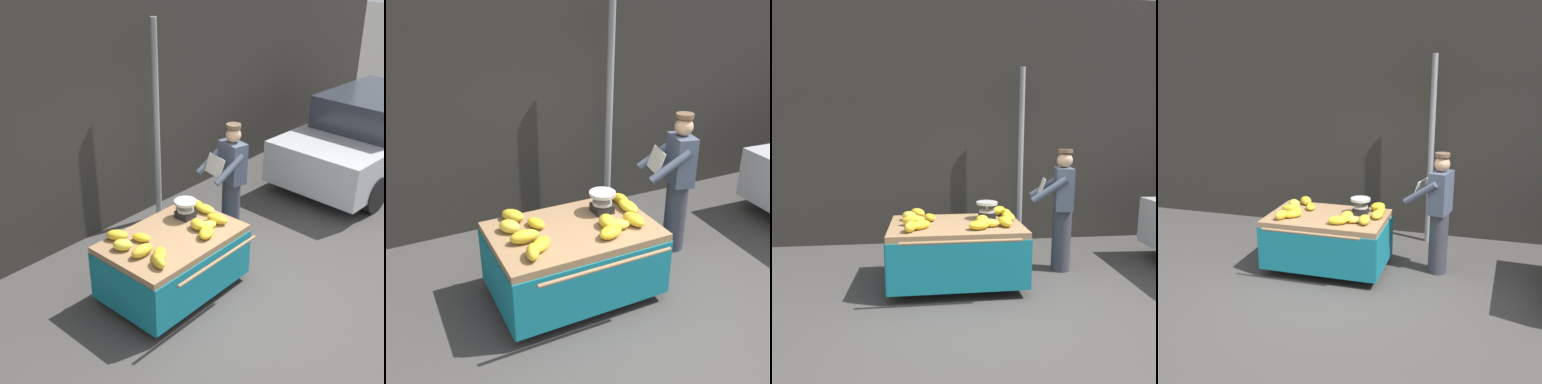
{
  "view_description": "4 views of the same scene",
  "coord_description": "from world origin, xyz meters",
  "views": [
    {
      "loc": [
        -4.22,
        -2.9,
        3.99
      ],
      "look_at": [
        0.06,
        0.94,
        1.15
      ],
      "focal_mm": 49.2,
      "sensor_mm": 36.0,
      "label": 1
    },
    {
      "loc": [
        -2.11,
        -2.74,
        3.01
      ],
      "look_at": [
        -0.34,
        0.88,
        1.15
      ],
      "focal_mm": 42.27,
      "sensor_mm": 36.0,
      "label": 2
    },
    {
      "loc": [
        -0.79,
        -3.36,
        1.87
      ],
      "look_at": [
        -0.31,
        0.94,
        1.18
      ],
      "focal_mm": 31.92,
      "sensor_mm": 36.0,
      "label": 3
    },
    {
      "loc": [
        1.66,
        -5.24,
        2.92
      ],
      "look_at": [
        -0.14,
        0.95,
        1.13
      ],
      "focal_mm": 44.92,
      "sensor_mm": 36.0,
      "label": 4
    }
  ],
  "objects": [
    {
      "name": "banana_bunch_1",
      "position": [
        0.28,
        1.08,
        0.86
      ],
      "size": [
        0.14,
        0.24,
        0.11
      ],
      "primitive_type": "ellipsoid",
      "rotation": [
        0.0,
        0.0,
        0.1
      ],
      "color": "gold",
      "rests_on": "banana_cart"
    },
    {
      "name": "street_pole",
      "position": [
        0.8,
        2.29,
        1.5
      ],
      "size": [
        0.09,
        0.09,
        3.0
      ],
      "primitive_type": "cylinder",
      "color": "gray",
      "rests_on": "ground"
    },
    {
      "name": "banana_bunch_7",
      "position": [
        -0.95,
        0.76,
        0.86
      ],
      "size": [
        0.29,
        0.15,
        0.13
      ],
      "primitive_type": "ellipsoid",
      "rotation": [
        0.0,
        0.0,
        1.54
      ],
      "color": "gold",
      "rests_on": "banana_cart"
    },
    {
      "name": "ground_plane",
      "position": [
        0.0,
        0.0,
        0.0
      ],
      "size": [
        60.0,
        60.0,
        0.0
      ],
      "primitive_type": "plane",
      "color": "#423F3D"
    },
    {
      "name": "banana_bunch_3",
      "position": [
        -0.18,
        0.5,
        0.86
      ],
      "size": [
        0.31,
        0.25,
        0.11
      ],
      "primitive_type": "ellipsoid",
      "rotation": [
        0.0,
        0.0,
        1.95
      ],
      "color": "gold",
      "rests_on": "banana_cart"
    },
    {
      "name": "banana_bunch_11",
      "position": [
        -0.98,
        0.48,
        0.86
      ],
      "size": [
        0.19,
        0.25,
        0.13
      ],
      "primitive_type": "ellipsoid",
      "rotation": [
        0.0,
        0.0,
        2.8
      ],
      "color": "gold",
      "rests_on": "banana_cart"
    },
    {
      "name": "banana_bunch_10",
      "position": [
        -1.02,
        1.02,
        0.86
      ],
      "size": [
        0.26,
        0.27,
        0.12
      ],
      "primitive_type": "ellipsoid",
      "rotation": [
        0.0,
        0.0,
        0.7
      ],
      "color": "yellow",
      "rests_on": "banana_cart"
    },
    {
      "name": "parked_car",
      "position": [
        4.48,
        0.62,
        0.75
      ],
      "size": [
        3.99,
        1.92,
        1.51
      ],
      "color": "#BCBCC1",
      "rests_on": "ground"
    },
    {
      "name": "weighing_scale",
      "position": [
        -0.0,
        0.99,
        0.92
      ],
      "size": [
        0.28,
        0.28,
        0.24
      ],
      "color": "black",
      "rests_on": "banana_cart"
    },
    {
      "name": "banana_cart",
      "position": [
        -0.43,
        0.81,
        0.58
      ],
      "size": [
        1.67,
        1.27,
        0.8
      ],
      "color": "#93704C",
      "rests_on": "ground"
    },
    {
      "name": "banana_bunch_2",
      "position": [
        -0.75,
        0.99,
        0.85
      ],
      "size": [
        0.2,
        0.26,
        0.09
      ],
      "primitive_type": "ellipsoid",
      "rotation": [
        0.0,
        0.0,
        0.35
      ],
      "color": "gold",
      "rests_on": "banana_cart"
    },
    {
      "name": "banana_bunch_12",
      "position": [
        -0.03,
        0.61,
        0.85
      ],
      "size": [
        0.25,
        0.2,
        0.1
      ],
      "primitive_type": "ellipsoid",
      "rotation": [
        0.0,
        0.0,
        1.21
      ],
      "color": "yellow",
      "rests_on": "banana_cart"
    },
    {
      "name": "banana_bunch_9",
      "position": [
        -0.91,
        1.23,
        0.86
      ],
      "size": [
        0.27,
        0.3,
        0.12
      ],
      "primitive_type": "ellipsoid",
      "rotation": [
        0.0,
        0.0,
        0.61
      ],
      "color": "gold",
      "rests_on": "banana_cart"
    },
    {
      "name": "banana_bunch_4",
      "position": [
        0.27,
        0.9,
        0.85
      ],
      "size": [
        0.16,
        0.3,
        0.1
      ],
      "primitive_type": "ellipsoid",
      "rotation": [
        0.0,
        0.0,
        0.03
      ],
      "color": "yellow",
      "rests_on": "banana_cart"
    },
    {
      "name": "back_wall",
      "position": [
        0.0,
        2.75,
        2.11
      ],
      "size": [
        16.0,
        0.24,
        4.23
      ],
      "primitive_type": "cube",
      "color": "#2D2B26",
      "rests_on": "ground"
    },
    {
      "name": "vendor_person",
      "position": [
        1.08,
        1.12,
        0.87
      ],
      "size": [
        0.66,
        0.61,
        1.71
      ],
      "color": "#383842",
      "rests_on": "ground"
    },
    {
      "name": "banana_bunch_0",
      "position": [
        0.16,
        0.61,
        0.86
      ],
      "size": [
        0.19,
        0.3,
        0.11
      ],
      "primitive_type": "ellipsoid",
      "rotation": [
        0.0,
        0.0,
        0.16
      ],
      "color": "gold",
      "rests_on": "banana_cart"
    },
    {
      "name": "banana_bunch_6",
      "position": [
        -0.11,
        0.69,
        0.86
      ],
      "size": [
        0.21,
        0.25,
        0.12
      ],
      "primitive_type": "ellipsoid",
      "rotation": [
        0.0,
        0.0,
        2.85
      ],
      "color": "gold",
      "rests_on": "banana_cart"
    },
    {
      "name": "banana_bunch_8",
      "position": [
        0.2,
        1.2,
        0.87
      ],
      "size": [
        0.25,
        0.22,
        0.13
      ],
      "primitive_type": "ellipsoid",
      "rotation": [
        0.0,
        0.0,
        2.14
      ],
      "color": "gold",
      "rests_on": "banana_cart"
    },
    {
      "name": "banana_bunch_5",
      "position": [
        -0.86,
        0.59,
        0.85
      ],
      "size": [
        0.29,
        0.28,
        0.1
      ],
      "primitive_type": "ellipsoid",
      "rotation": [
        0.0,
        0.0,
        2.31
      ],
      "color": "gold",
      "rests_on": "banana_cart"
    }
  ]
}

